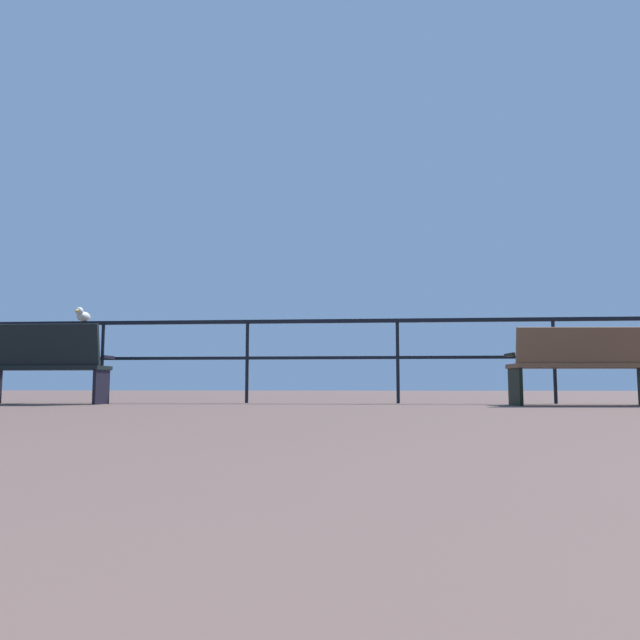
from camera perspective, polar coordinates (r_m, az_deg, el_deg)
name	(u,v)px	position (r m, az deg, el deg)	size (l,w,h in m)	color
pier_railing	(322,341)	(8.13, 0.16, -1.95)	(25.71, 0.05, 1.09)	black
bench_near_left	(43,361)	(8.31, -24.09, -3.46)	(1.49, 0.61, 0.97)	black
bench_near_right	(584,362)	(7.70, 23.08, -3.57)	(1.64, 0.76, 0.88)	brown
seagull_on_rail	(83,315)	(8.99, -20.97, 0.41)	(0.17, 0.39, 0.18)	silver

